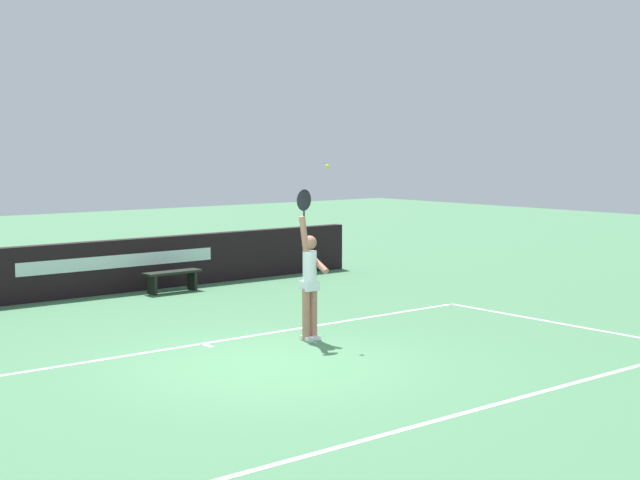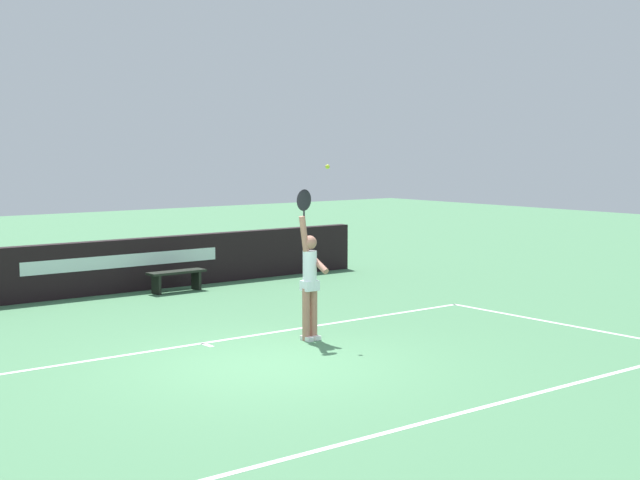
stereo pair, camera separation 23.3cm
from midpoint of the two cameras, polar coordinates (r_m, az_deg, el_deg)
name	(u,v)px [view 2 (the right image)]	position (r m, az deg, el deg)	size (l,w,h in m)	color
ground_plane	(266,364)	(13.06, -2.88, -7.77)	(60.00, 60.00, 0.00)	#457A50
court_lines	(299,375)	(12.45, -0.77, -8.43)	(11.54, 5.20, 0.00)	white
back_wall	(63,271)	(19.21, -15.44, -1.88)	(14.89, 0.27, 1.12)	black
tennis_player	(310,278)	(14.47, -0.19, -2.39)	(0.43, 0.49, 2.42)	#AA705C
tennis_ball	(328,167)	(14.40, 0.94, 4.61)	(0.07, 0.07, 0.07)	#D3E331
courtside_bench_near	(176,276)	(19.58, -8.62, -2.25)	(1.29, 0.38, 0.45)	black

